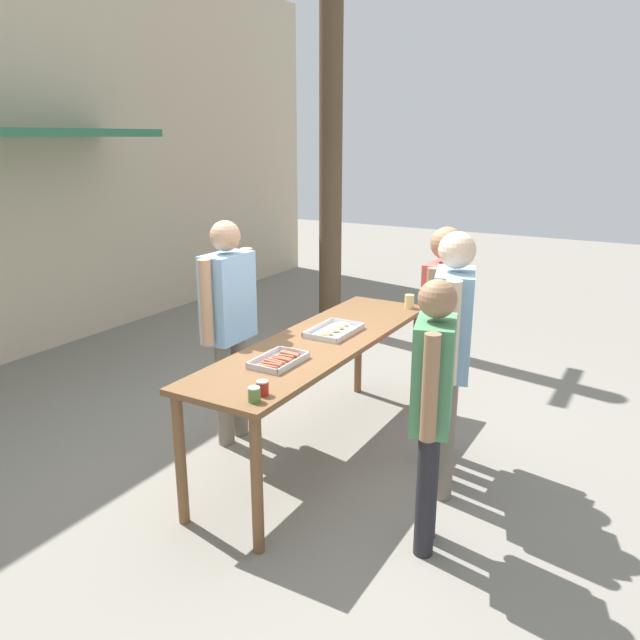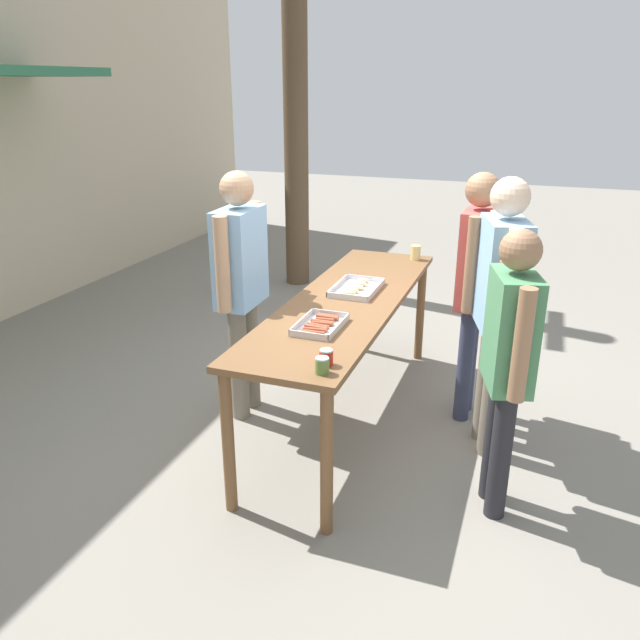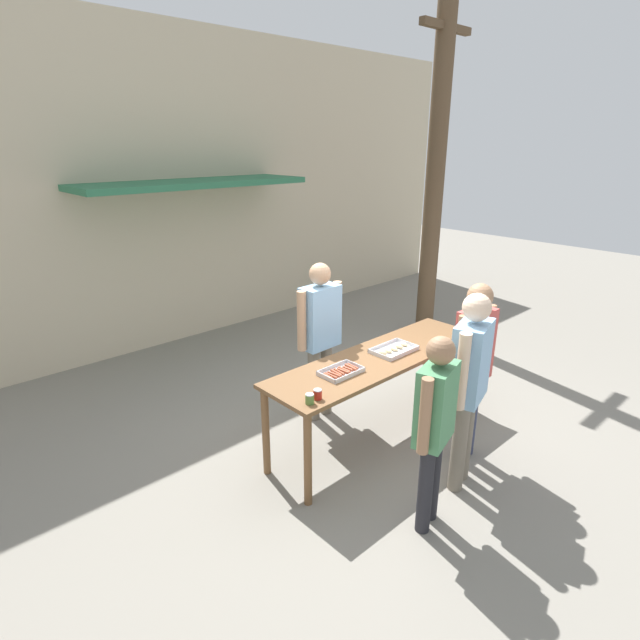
{
  "view_description": "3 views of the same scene",
  "coord_description": "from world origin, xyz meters",
  "px_view_note": "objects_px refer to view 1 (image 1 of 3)",
  "views": [
    {
      "loc": [
        -3.78,
        -2.19,
        2.37
      ],
      "look_at": [
        0.0,
        0.0,
        1.07
      ],
      "focal_mm": 35.0,
      "sensor_mm": 36.0,
      "label": 1
    },
    {
      "loc": [
        -3.86,
        -1.21,
        2.32
      ],
      "look_at": [
        -0.57,
        -0.01,
        0.97
      ],
      "focal_mm": 35.0,
      "sensor_mm": 36.0,
      "label": 2
    },
    {
      "loc": [
        -3.54,
        -2.94,
        2.94
      ],
      "look_at": [
        -0.15,
        0.73,
        1.15
      ],
      "focal_mm": 28.0,
      "sensor_mm": 36.0,
      "label": 3
    }
  ],
  "objects_px": {
    "beer_cup": "(409,301)",
    "person_server_behind_table": "(229,313)",
    "condiment_jar_mustard": "(254,394)",
    "person_customer_with_cup": "(442,323)",
    "condiment_jar_ketchup": "(262,388)",
    "person_customer_waiting_in_line": "(451,343)",
    "utility_pole": "(331,119)",
    "food_tray_sausages": "(279,361)",
    "person_customer_holding_hotdog": "(432,394)",
    "food_tray_buns": "(334,331)"
  },
  "relations": [
    {
      "from": "beer_cup",
      "to": "person_server_behind_table",
      "type": "distance_m",
      "value": 1.62
    },
    {
      "from": "condiment_jar_mustard",
      "to": "person_customer_with_cup",
      "type": "distance_m",
      "value": 1.62
    },
    {
      "from": "condiment_jar_ketchup",
      "to": "person_customer_waiting_in_line",
      "type": "distance_m",
      "value": 1.29
    },
    {
      "from": "condiment_jar_mustard",
      "to": "person_customer_with_cup",
      "type": "height_order",
      "value": "person_customer_with_cup"
    },
    {
      "from": "beer_cup",
      "to": "utility_pole",
      "type": "distance_m",
      "value": 3.0
    },
    {
      "from": "food_tray_sausages",
      "to": "utility_pole",
      "type": "distance_m",
      "value": 4.2
    },
    {
      "from": "person_customer_with_cup",
      "to": "condiment_jar_ketchup",
      "type": "bearing_deg",
      "value": -20.52
    },
    {
      "from": "condiment_jar_mustard",
      "to": "person_customer_waiting_in_line",
      "type": "xyz_separation_m",
      "value": [
        1.12,
        -0.77,
        0.11
      ]
    },
    {
      "from": "person_customer_holding_hotdog",
      "to": "person_customer_waiting_in_line",
      "type": "bearing_deg",
      "value": 174.03
    },
    {
      "from": "person_customer_waiting_in_line",
      "to": "utility_pole",
      "type": "distance_m",
      "value": 4.22
    },
    {
      "from": "food_tray_sausages",
      "to": "food_tray_buns",
      "type": "xyz_separation_m",
      "value": [
        0.76,
        -0.0,
        0.0
      ]
    },
    {
      "from": "person_server_behind_table",
      "to": "person_customer_with_cup",
      "type": "distance_m",
      "value": 1.62
    },
    {
      "from": "food_tray_buns",
      "to": "utility_pole",
      "type": "xyz_separation_m",
      "value": [
        2.78,
        1.58,
        1.62
      ]
    },
    {
      "from": "condiment_jar_ketchup",
      "to": "person_server_behind_table",
      "type": "height_order",
      "value": "person_server_behind_table"
    },
    {
      "from": "person_server_behind_table",
      "to": "person_customer_with_cup",
      "type": "xyz_separation_m",
      "value": [
        0.51,
        -1.53,
        0.02
      ]
    },
    {
      "from": "utility_pole",
      "to": "food_tray_buns",
      "type": "bearing_deg",
      "value": -150.43
    },
    {
      "from": "utility_pole",
      "to": "person_customer_holding_hotdog",
      "type": "bearing_deg",
      "value": -143.64
    },
    {
      "from": "food_tray_buns",
      "to": "person_customer_with_cup",
      "type": "bearing_deg",
      "value": -77.6
    },
    {
      "from": "condiment_jar_mustard",
      "to": "person_customer_holding_hotdog",
      "type": "relative_size",
      "value": 0.05
    },
    {
      "from": "condiment_jar_mustard",
      "to": "beer_cup",
      "type": "height_order",
      "value": "beer_cup"
    },
    {
      "from": "food_tray_sausages",
      "to": "utility_pole",
      "type": "xyz_separation_m",
      "value": [
        3.54,
        1.58,
        1.62
      ]
    },
    {
      "from": "condiment_jar_mustard",
      "to": "beer_cup",
      "type": "bearing_deg",
      "value": 0.11
    },
    {
      "from": "food_tray_sausages",
      "to": "person_customer_holding_hotdog",
      "type": "bearing_deg",
      "value": -95.41
    },
    {
      "from": "condiment_jar_ketchup",
      "to": "beer_cup",
      "type": "relative_size",
      "value": 0.73
    },
    {
      "from": "food_tray_sausages",
      "to": "person_customer_with_cup",
      "type": "bearing_deg",
      "value": -40.43
    },
    {
      "from": "food_tray_sausages",
      "to": "person_customer_waiting_in_line",
      "type": "relative_size",
      "value": 0.22
    },
    {
      "from": "food_tray_buns",
      "to": "person_customer_waiting_in_line",
      "type": "bearing_deg",
      "value": -102.42
    },
    {
      "from": "food_tray_sausages",
      "to": "condiment_jar_mustard",
      "type": "distance_m",
      "value": 0.63
    },
    {
      "from": "food_tray_sausages",
      "to": "beer_cup",
      "type": "bearing_deg",
      "value": -7.31
    },
    {
      "from": "beer_cup",
      "to": "utility_pole",
      "type": "height_order",
      "value": "utility_pole"
    },
    {
      "from": "person_server_behind_table",
      "to": "beer_cup",
      "type": "bearing_deg",
      "value": -37.9
    },
    {
      "from": "condiment_jar_mustard",
      "to": "person_server_behind_table",
      "type": "height_order",
      "value": "person_server_behind_table"
    },
    {
      "from": "beer_cup",
      "to": "person_customer_with_cup",
      "type": "distance_m",
      "value": 0.98
    },
    {
      "from": "person_customer_holding_hotdog",
      "to": "person_customer_with_cup",
      "type": "xyz_separation_m",
      "value": [
        1.04,
        0.31,
        0.1
      ]
    },
    {
      "from": "beer_cup",
      "to": "person_customer_holding_hotdog",
      "type": "height_order",
      "value": "person_customer_holding_hotdog"
    },
    {
      "from": "beer_cup",
      "to": "person_customer_waiting_in_line",
      "type": "height_order",
      "value": "person_customer_waiting_in_line"
    },
    {
      "from": "food_tray_sausages",
      "to": "beer_cup",
      "type": "distance_m",
      "value": 1.74
    },
    {
      "from": "condiment_jar_ketchup",
      "to": "person_customer_holding_hotdog",
      "type": "distance_m",
      "value": 0.97
    },
    {
      "from": "person_customer_with_cup",
      "to": "person_customer_holding_hotdog",
      "type": "bearing_deg",
      "value": 18.48
    },
    {
      "from": "food_tray_buns",
      "to": "condiment_jar_ketchup",
      "type": "xyz_separation_m",
      "value": [
        -1.24,
        -0.21,
        0.03
      ]
    },
    {
      "from": "person_server_behind_table",
      "to": "person_customer_holding_hotdog",
      "type": "xyz_separation_m",
      "value": [
        -0.53,
        -1.84,
        -0.08
      ]
    },
    {
      "from": "beer_cup",
      "to": "person_server_behind_table",
      "type": "relative_size",
      "value": 0.07
    },
    {
      "from": "food_tray_sausages",
      "to": "utility_pole",
      "type": "height_order",
      "value": "utility_pole"
    },
    {
      "from": "condiment_jar_ketchup",
      "to": "utility_pole",
      "type": "relative_size",
      "value": 0.02
    },
    {
      "from": "person_customer_holding_hotdog",
      "to": "utility_pole",
      "type": "xyz_separation_m",
      "value": [
        3.64,
        2.68,
        1.58
      ]
    },
    {
      "from": "condiment_jar_ketchup",
      "to": "person_customer_with_cup",
      "type": "bearing_deg",
      "value": -22.35
    },
    {
      "from": "beer_cup",
      "to": "person_server_behind_table",
      "type": "bearing_deg",
      "value": 143.62
    },
    {
      "from": "food_tray_sausages",
      "to": "beer_cup",
      "type": "height_order",
      "value": "beer_cup"
    },
    {
      "from": "food_tray_sausages",
      "to": "person_customer_holding_hotdog",
      "type": "relative_size",
      "value": 0.24
    },
    {
      "from": "food_tray_sausages",
      "to": "person_customer_holding_hotdog",
      "type": "height_order",
      "value": "person_customer_holding_hotdog"
    }
  ]
}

